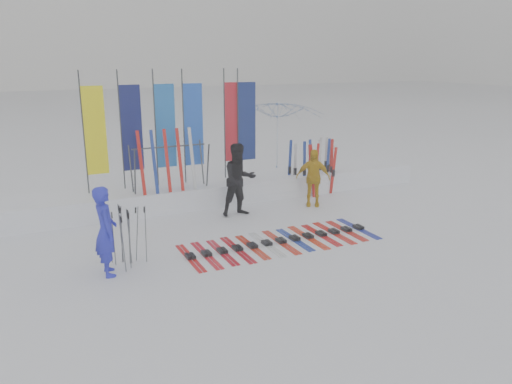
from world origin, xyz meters
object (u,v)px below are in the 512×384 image
ski_rack (170,161)px  person_black (239,180)px  tent_canopy (279,140)px  person_blue (106,231)px  person_yellow (313,178)px  ski_row (281,241)px

ski_rack → person_black: bearing=-38.4°
tent_canopy → ski_rack: tent_canopy is taller
tent_canopy → person_blue: bearing=-140.3°
person_black → tent_canopy: bearing=46.4°
person_yellow → tent_canopy: 3.35m
person_blue → tent_canopy: bearing=-50.5°
ski_row → ski_rack: bearing=113.9°
person_blue → tent_canopy: 8.68m
person_black → ski_row: size_ratio=0.43×
person_blue → tent_canopy: size_ratio=0.58×
person_blue → ski_rack: 4.27m
person_black → ski_rack: (-1.52, 1.21, 0.41)m
person_black → tent_canopy: tent_canopy is taller
person_blue → person_black: person_black is taller
tent_canopy → ski_rack: 4.80m
person_black → person_blue: bearing=-149.8°
tent_canopy → ski_rack: (-4.38, -1.96, 0.01)m
person_black → person_yellow: (2.23, -0.07, -0.16)m
person_blue → ski_rack: ski_rack is taller
person_yellow → ski_rack: ski_rack is taller
ski_row → ski_rack: ski_rack is taller
person_blue → ski_rack: size_ratio=0.87×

